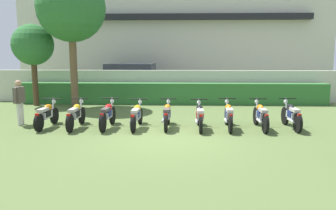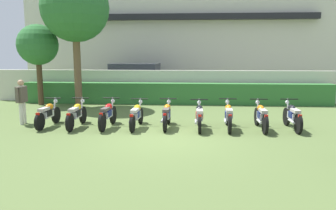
{
  "view_description": "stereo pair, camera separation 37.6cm",
  "coord_description": "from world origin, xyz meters",
  "px_view_note": "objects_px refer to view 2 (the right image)",
  "views": [
    {
      "loc": [
        0.44,
        -9.68,
        2.56
      ],
      "look_at": [
        0.0,
        1.71,
        0.74
      ],
      "focal_mm": 35.81,
      "sensor_mm": 36.0,
      "label": 1
    },
    {
      "loc": [
        0.81,
        -9.65,
        2.56
      ],
      "look_at": [
        0.0,
        1.71,
        0.74
      ],
      "focal_mm": 35.81,
      "sensor_mm": 36.0,
      "label": 2
    }
  ],
  "objects_px": {
    "tree_near_inspector": "(38,45)",
    "inspector_person": "(22,98)",
    "motorcycle_in_row_4": "(167,115)",
    "motorcycle_in_row_3": "(137,115)",
    "motorcycle_in_row_5": "(199,116)",
    "motorcycle_in_row_1": "(76,114)",
    "motorcycle_in_row_7": "(261,116)",
    "parked_car": "(138,80)",
    "motorcycle_in_row_2": "(108,114)",
    "motorcycle_in_row_0": "(48,114)",
    "tree_far_side": "(75,9)",
    "motorcycle_in_row_6": "(228,116)",
    "motorcycle_in_row_8": "(292,116)"
  },
  "relations": [
    {
      "from": "tree_near_inspector",
      "to": "motorcycle_in_row_4",
      "type": "xyz_separation_m",
      "value": [
        6.48,
        -4.53,
        -2.4
      ]
    },
    {
      "from": "motorcycle_in_row_7",
      "to": "tree_near_inspector",
      "type": "bearing_deg",
      "value": 64.26
    },
    {
      "from": "motorcycle_in_row_1",
      "to": "motorcycle_in_row_2",
      "type": "distance_m",
      "value": 1.08
    },
    {
      "from": "tree_near_inspector",
      "to": "motorcycle_in_row_8",
      "type": "distance_m",
      "value": 11.8
    },
    {
      "from": "motorcycle_in_row_3",
      "to": "motorcycle_in_row_4",
      "type": "distance_m",
      "value": 1.03
    },
    {
      "from": "motorcycle_in_row_1",
      "to": "motorcycle_in_row_7",
      "type": "relative_size",
      "value": 1.0
    },
    {
      "from": "tree_far_side",
      "to": "motorcycle_in_row_2",
      "type": "height_order",
      "value": "tree_far_side"
    },
    {
      "from": "tree_near_inspector",
      "to": "motorcycle_in_row_3",
      "type": "height_order",
      "value": "tree_near_inspector"
    },
    {
      "from": "tree_far_side",
      "to": "tree_near_inspector",
      "type": "bearing_deg",
      "value": 170.19
    },
    {
      "from": "motorcycle_in_row_0",
      "to": "motorcycle_in_row_2",
      "type": "xyz_separation_m",
      "value": [
        2.09,
        0.0,
        0.01
      ]
    },
    {
      "from": "motorcycle_in_row_4",
      "to": "tree_near_inspector",
      "type": "bearing_deg",
      "value": 56.42
    },
    {
      "from": "motorcycle_in_row_4",
      "to": "motorcycle_in_row_6",
      "type": "relative_size",
      "value": 0.92
    },
    {
      "from": "motorcycle_in_row_3",
      "to": "motorcycle_in_row_8",
      "type": "relative_size",
      "value": 1.02
    },
    {
      "from": "motorcycle_in_row_2",
      "to": "motorcycle_in_row_7",
      "type": "bearing_deg",
      "value": -86.88
    },
    {
      "from": "tree_near_inspector",
      "to": "inspector_person",
      "type": "xyz_separation_m",
      "value": [
        1.3,
        -4.29,
        -1.92
      ]
    },
    {
      "from": "motorcycle_in_row_4",
      "to": "motorcycle_in_row_5",
      "type": "xyz_separation_m",
      "value": [
        1.09,
        -0.14,
        -0.0
      ]
    },
    {
      "from": "parked_car",
      "to": "motorcycle_in_row_2",
      "type": "bearing_deg",
      "value": -82.66
    },
    {
      "from": "motorcycle_in_row_1",
      "to": "motorcycle_in_row_7",
      "type": "distance_m",
      "value": 6.22
    },
    {
      "from": "motorcycle_in_row_2",
      "to": "motorcycle_in_row_4",
      "type": "relative_size",
      "value": 1.05
    },
    {
      "from": "tree_far_side",
      "to": "inspector_person",
      "type": "relative_size",
      "value": 3.82
    },
    {
      "from": "tree_near_inspector",
      "to": "motorcycle_in_row_3",
      "type": "distance_m",
      "value": 7.53
    },
    {
      "from": "motorcycle_in_row_3",
      "to": "motorcycle_in_row_5",
      "type": "height_order",
      "value": "motorcycle_in_row_5"
    },
    {
      "from": "motorcycle_in_row_6",
      "to": "inspector_person",
      "type": "bearing_deg",
      "value": 90.11
    },
    {
      "from": "motorcycle_in_row_1",
      "to": "motorcycle_in_row_7",
      "type": "height_order",
      "value": "motorcycle_in_row_7"
    },
    {
      "from": "motorcycle_in_row_1",
      "to": "motorcycle_in_row_7",
      "type": "bearing_deg",
      "value": -89.28
    },
    {
      "from": "tree_near_inspector",
      "to": "motorcycle_in_row_0",
      "type": "distance_m",
      "value": 5.75
    },
    {
      "from": "parked_car",
      "to": "motorcycle_in_row_0",
      "type": "bearing_deg",
      "value": -97.02
    },
    {
      "from": "motorcycle_in_row_5",
      "to": "tree_far_side",
      "type": "bearing_deg",
      "value": 52.08
    },
    {
      "from": "tree_far_side",
      "to": "inspector_person",
      "type": "height_order",
      "value": "tree_far_side"
    },
    {
      "from": "motorcycle_in_row_4",
      "to": "motorcycle_in_row_1",
      "type": "bearing_deg",
      "value": 93.76
    },
    {
      "from": "tree_near_inspector",
      "to": "motorcycle_in_row_2",
      "type": "xyz_separation_m",
      "value": [
        4.47,
        -4.64,
        -2.39
      ]
    },
    {
      "from": "motorcycle_in_row_7",
      "to": "parked_car",
      "type": "bearing_deg",
      "value": 33.39
    },
    {
      "from": "tree_far_side",
      "to": "motorcycle_in_row_7",
      "type": "xyz_separation_m",
      "value": [
        7.61,
        -4.23,
        -4.03
      ]
    },
    {
      "from": "motorcycle_in_row_6",
      "to": "inspector_person",
      "type": "height_order",
      "value": "inspector_person"
    },
    {
      "from": "tree_near_inspector",
      "to": "motorcycle_in_row_2",
      "type": "bearing_deg",
      "value": -46.05
    },
    {
      "from": "motorcycle_in_row_0",
      "to": "parked_car",
      "type": "bearing_deg",
      "value": -9.84
    },
    {
      "from": "tree_far_side",
      "to": "motorcycle_in_row_7",
      "type": "relative_size",
      "value": 3.15
    },
    {
      "from": "motorcycle_in_row_0",
      "to": "motorcycle_in_row_7",
      "type": "xyz_separation_m",
      "value": [
        7.22,
        0.07,
        0.01
      ]
    },
    {
      "from": "parked_car",
      "to": "motorcycle_in_row_5",
      "type": "distance_m",
      "value": 8.94
    },
    {
      "from": "tree_far_side",
      "to": "motorcycle_in_row_1",
      "type": "relative_size",
      "value": 3.16
    },
    {
      "from": "motorcycle_in_row_3",
      "to": "inspector_person",
      "type": "relative_size",
      "value": 1.2
    },
    {
      "from": "motorcycle_in_row_1",
      "to": "motorcycle_in_row_8",
      "type": "distance_m",
      "value": 7.26
    },
    {
      "from": "parked_car",
      "to": "motorcycle_in_row_2",
      "type": "distance_m",
      "value": 8.25
    },
    {
      "from": "parked_car",
      "to": "motorcycle_in_row_6",
      "type": "relative_size",
      "value": 2.37
    },
    {
      "from": "motorcycle_in_row_3",
      "to": "motorcycle_in_row_4",
      "type": "xyz_separation_m",
      "value": [
        1.02,
        0.06,
        0.01
      ]
    },
    {
      "from": "motorcycle_in_row_4",
      "to": "parked_car",
      "type": "bearing_deg",
      "value": 17.25
    },
    {
      "from": "parked_car",
      "to": "motorcycle_in_row_0",
      "type": "relative_size",
      "value": 2.58
    },
    {
      "from": "tree_far_side",
      "to": "motorcycle_in_row_5",
      "type": "height_order",
      "value": "tree_far_side"
    },
    {
      "from": "tree_near_inspector",
      "to": "motorcycle_in_row_5",
      "type": "height_order",
      "value": "tree_near_inspector"
    },
    {
      "from": "parked_car",
      "to": "motorcycle_in_row_6",
      "type": "xyz_separation_m",
      "value": [
        4.37,
        -8.15,
        -0.48
      ]
    }
  ]
}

